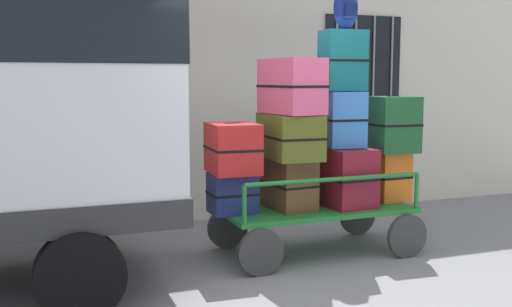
{
  "coord_description": "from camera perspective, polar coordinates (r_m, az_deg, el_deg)",
  "views": [
    {
      "loc": [
        -2.28,
        -5.06,
        1.86
      ],
      "look_at": [
        -0.14,
        0.55,
        1.11
      ],
      "focal_mm": 41.82,
      "sensor_mm": 36.0,
      "label": 1
    }
  ],
  "objects": [
    {
      "name": "suitcase_left_middle",
      "position": [
        5.98,
        -2.25,
        0.52
      ],
      "size": [
        0.49,
        0.62,
        0.51
      ],
      "color": "#B21E1E",
      "rests_on": "suitcase_left_bottom"
    },
    {
      "name": "suitcase_left_bottom",
      "position": [
        6.06,
        -2.28,
        -3.79
      ],
      "size": [
        0.47,
        0.37,
        0.41
      ],
      "color": "navy",
      "rests_on": "luggage_cart"
    },
    {
      "name": "building_wall",
      "position": [
        7.98,
        -4.32,
        11.69
      ],
      "size": [
        12.0,
        0.38,
        5.0
      ],
      "color": "silver",
      "rests_on": "ground"
    },
    {
      "name": "ground_plane",
      "position": [
        5.85,
        3.22,
        -11.4
      ],
      "size": [
        40.0,
        40.0,
        0.0
      ],
      "primitive_type": "plane",
      "color": "gray"
    },
    {
      "name": "luggage_cart",
      "position": [
        6.45,
        5.68,
        -6.02
      ],
      "size": [
        2.1,
        1.06,
        0.51
      ],
      "color": "#1E722D",
      "rests_on": "ground"
    },
    {
      "name": "suitcase_midright_bottom",
      "position": [
        6.82,
        12.74,
        -2.14
      ],
      "size": [
        0.39,
        0.33,
        0.55
      ],
      "color": "orange",
      "rests_on": "luggage_cart"
    },
    {
      "name": "cart_railing",
      "position": [
        6.37,
        5.73,
        -2.29
      ],
      "size": [
        1.97,
        0.93,
        0.39
      ],
      "color": "#1E722D",
      "rests_on": "luggage_cart"
    },
    {
      "name": "suitcase_midleft_top",
      "position": [
        6.11,
        3.4,
        6.44
      ],
      "size": [
        0.48,
        0.82,
        0.56
      ],
      "color": "#CC4C72",
      "rests_on": "suitcase_midleft_middle"
    },
    {
      "name": "suitcase_center_top",
      "position": [
        6.44,
        8.31,
        8.78
      ],
      "size": [
        0.47,
        0.32,
        0.64
      ],
      "color": "#0F5960",
      "rests_on": "suitcase_center_middle"
    },
    {
      "name": "suitcase_midleft_middle",
      "position": [
        6.17,
        3.23,
        1.66
      ],
      "size": [
        0.51,
        0.84,
        0.46
      ],
      "color": "#4C5119",
      "rests_on": "suitcase_midleft_bottom"
    },
    {
      "name": "backpack",
      "position": [
        6.44,
        8.6,
        13.61
      ],
      "size": [
        0.27,
        0.22,
        0.44
      ],
      "color": "navy",
      "rests_on": "suitcase_center_top"
    },
    {
      "name": "suitcase_midleft_bottom",
      "position": [
        6.27,
        3.08,
        -2.86
      ],
      "size": [
        0.45,
        0.67,
        0.54
      ],
      "color": "brown",
      "rests_on": "luggage_cart"
    },
    {
      "name": "suitcase_center_middle",
      "position": [
        6.42,
        8.34,
        3.24
      ],
      "size": [
        0.44,
        0.42,
        0.6
      ],
      "color": "#3372C6",
      "rests_on": "suitcase_center_bottom"
    },
    {
      "name": "suitcase_center_bottom",
      "position": [
        6.5,
        8.2,
        -2.15
      ],
      "size": [
        0.55,
        0.78,
        0.63
      ],
      "color": "maroon",
      "rests_on": "luggage_cart"
    },
    {
      "name": "suitcase_midright_middle",
      "position": [
        6.74,
        12.95,
        2.74
      ],
      "size": [
        0.5,
        0.51,
        0.62
      ],
      "color": "#194C28",
      "rests_on": "suitcase_midright_bottom"
    }
  ]
}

